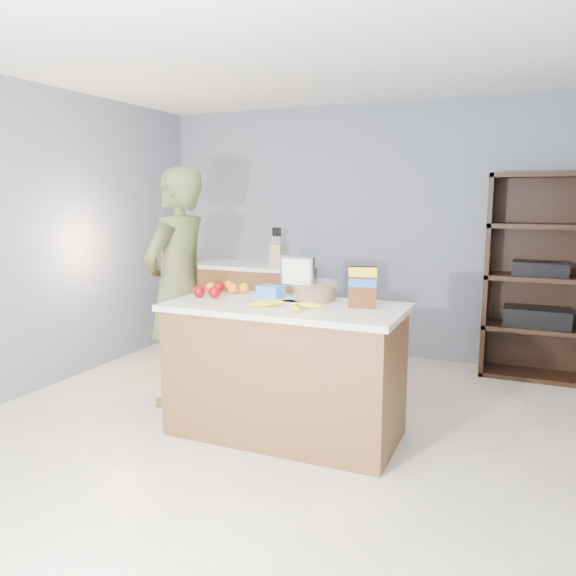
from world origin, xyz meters
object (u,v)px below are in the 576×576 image
at_px(tv, 297,274).
at_px(cereal_box, 363,284).
at_px(counter_peninsula, 285,375).
at_px(shelving_unit, 539,281).
at_px(person, 178,287).

height_order(tv, cereal_box, tv).
xyz_separation_m(counter_peninsula, shelving_unit, (1.55, 2.05, 0.45)).
distance_m(person, tv, 0.98).
distance_m(tv, cereal_box, 0.59).
height_order(counter_peninsula, person, person).
xyz_separation_m(shelving_unit, person, (-2.56, -1.80, 0.05)).
relative_size(counter_peninsula, cereal_box, 5.95).
relative_size(person, tv, 6.46).
height_order(shelving_unit, tv, shelving_unit).
distance_m(shelving_unit, person, 3.13).
bearing_deg(person, tv, 97.53).
height_order(counter_peninsula, tv, tv).
bearing_deg(tv, counter_peninsula, -82.05).
relative_size(person, cereal_box, 6.94).
bearing_deg(person, counter_peninsula, 79.42).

